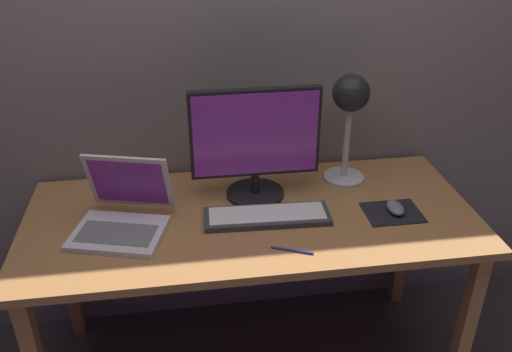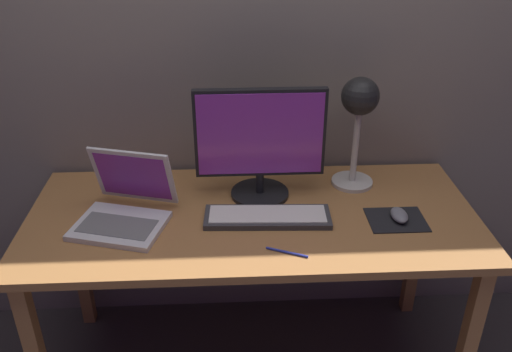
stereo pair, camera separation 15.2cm
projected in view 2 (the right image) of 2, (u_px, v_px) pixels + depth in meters
back_wall at (247, 29)px, 2.01m from camera, size 4.80×0.06×2.60m
desk at (253, 232)px, 1.96m from camera, size 1.60×0.70×0.74m
monitor at (260, 141)px, 1.93m from camera, size 0.47×0.22×0.42m
keyboard_main at (267, 217)px, 1.88m from camera, size 0.45×0.16×0.03m
laptop at (126, 202)px, 1.87m from camera, size 0.36×0.36×0.24m
desk_lamp at (359, 109)px, 1.97m from camera, size 0.16×0.16×0.43m
mousepad at (396, 220)px, 1.88m from camera, size 0.20×0.16×0.00m
mouse at (399, 215)px, 1.88m from camera, size 0.06×0.10×0.03m
pen at (287, 252)px, 1.72m from camera, size 0.13×0.06×0.01m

